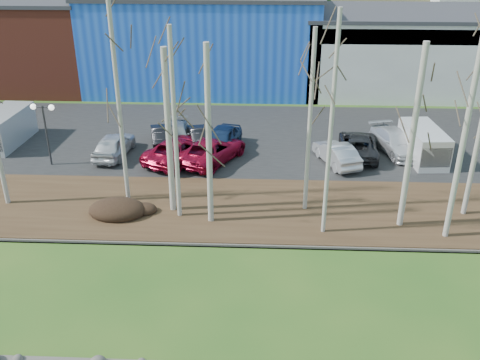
{
  "coord_description": "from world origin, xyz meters",
  "views": [
    {
      "loc": [
        -0.58,
        -10.22,
        13.61
      ],
      "look_at": [
        -1.62,
        12.93,
        2.5
      ],
      "focal_mm": 40.0,
      "sensor_mm": 36.0,
      "label": 1
    }
  ],
  "objects_px": {
    "car_5": "(336,153)",
    "car_6": "(358,145)",
    "street_lamp": "(44,118)",
    "car_8": "(179,149)",
    "car_3": "(176,135)",
    "car_4": "(221,140)",
    "car_9": "(201,136)",
    "car_2": "(212,150)",
    "car_1": "(163,135)",
    "van_white": "(424,145)",
    "van_grey": "(4,129)",
    "car_0": "(114,145)",
    "car_7": "(396,142)"
  },
  "relations": [
    {
      "from": "street_lamp",
      "to": "van_grey",
      "type": "height_order",
      "value": "street_lamp"
    },
    {
      "from": "car_1",
      "to": "car_3",
      "type": "bearing_deg",
      "value": 174.63
    },
    {
      "from": "car_3",
      "to": "van_grey",
      "type": "bearing_deg",
      "value": 175.35
    },
    {
      "from": "car_5",
      "to": "car_7",
      "type": "distance_m",
      "value": 4.56
    },
    {
      "from": "car_3",
      "to": "car_4",
      "type": "height_order",
      "value": "car_4"
    },
    {
      "from": "car_5",
      "to": "car_8",
      "type": "height_order",
      "value": "car_8"
    },
    {
      "from": "car_3",
      "to": "car_5",
      "type": "relative_size",
      "value": 1.12
    },
    {
      "from": "van_white",
      "to": "street_lamp",
      "type": "bearing_deg",
      "value": 179.86
    },
    {
      "from": "car_5",
      "to": "car_6",
      "type": "distance_m",
      "value": 2.13
    },
    {
      "from": "car_9",
      "to": "van_white",
      "type": "bearing_deg",
      "value": 159.43
    },
    {
      "from": "car_4",
      "to": "car_9",
      "type": "xyz_separation_m",
      "value": [
        -1.41,
        0.86,
        -0.08
      ]
    },
    {
      "from": "car_4",
      "to": "car_8",
      "type": "height_order",
      "value": "car_4"
    },
    {
      "from": "car_5",
      "to": "car_2",
      "type": "bearing_deg",
      "value": -20.44
    },
    {
      "from": "car_0",
      "to": "van_grey",
      "type": "xyz_separation_m",
      "value": [
        -7.84,
        1.61,
        0.36
      ]
    },
    {
      "from": "street_lamp",
      "to": "van_white",
      "type": "height_order",
      "value": "street_lamp"
    },
    {
      "from": "car_9",
      "to": "van_grey",
      "type": "relative_size",
      "value": 0.84
    },
    {
      "from": "car_5",
      "to": "van_white",
      "type": "xyz_separation_m",
      "value": [
        5.54,
        0.88,
        0.32
      ]
    },
    {
      "from": "street_lamp",
      "to": "car_7",
      "type": "distance_m",
      "value": 22.05
    },
    {
      "from": "car_1",
      "to": "car_5",
      "type": "distance_m",
      "value": 11.54
    },
    {
      "from": "car_2",
      "to": "van_grey",
      "type": "xyz_separation_m",
      "value": [
        -14.21,
        2.16,
        0.36
      ]
    },
    {
      "from": "car_1",
      "to": "car_7",
      "type": "xyz_separation_m",
      "value": [
        15.32,
        -0.47,
        0.0
      ]
    },
    {
      "from": "car_6",
      "to": "van_white",
      "type": "bearing_deg",
      "value": 177.59
    },
    {
      "from": "car_1",
      "to": "car_4",
      "type": "relative_size",
      "value": 0.92
    },
    {
      "from": "car_3",
      "to": "car_8",
      "type": "bearing_deg",
      "value": -83.55
    },
    {
      "from": "car_9",
      "to": "car_0",
      "type": "bearing_deg",
      "value": 5.76
    },
    {
      "from": "street_lamp",
      "to": "car_8",
      "type": "distance_m",
      "value": 8.27
    },
    {
      "from": "car_0",
      "to": "car_4",
      "type": "relative_size",
      "value": 0.94
    },
    {
      "from": "car_4",
      "to": "car_7",
      "type": "distance_m",
      "value": 11.36
    },
    {
      "from": "car_4",
      "to": "car_8",
      "type": "bearing_deg",
      "value": -133.26
    },
    {
      "from": "car_2",
      "to": "van_grey",
      "type": "distance_m",
      "value": 14.38
    },
    {
      "from": "van_grey",
      "to": "car_1",
      "type": "bearing_deg",
      "value": 4.01
    },
    {
      "from": "street_lamp",
      "to": "van_grey",
      "type": "relative_size",
      "value": 0.76
    },
    {
      "from": "car_6",
      "to": "car_9",
      "type": "distance_m",
      "value": 10.31
    },
    {
      "from": "car_5",
      "to": "car_8",
      "type": "xyz_separation_m",
      "value": [
        -9.78,
        0.07,
        0.06
      ]
    },
    {
      "from": "car_1",
      "to": "car_2",
      "type": "relative_size",
      "value": 0.8
    },
    {
      "from": "street_lamp",
      "to": "car_6",
      "type": "bearing_deg",
      "value": 12.74
    },
    {
      "from": "car_8",
      "to": "van_grey",
      "type": "xyz_separation_m",
      "value": [
        -12.15,
        2.16,
        0.36
      ]
    },
    {
      "from": "car_5",
      "to": "car_7",
      "type": "bearing_deg",
      "value": -172.86
    },
    {
      "from": "car_5",
      "to": "street_lamp",
      "type": "bearing_deg",
      "value": -16.93
    },
    {
      "from": "street_lamp",
      "to": "car_2",
      "type": "distance_m",
      "value": 10.26
    },
    {
      "from": "car_8",
      "to": "car_2",
      "type": "bearing_deg",
      "value": -152.56
    },
    {
      "from": "street_lamp",
      "to": "car_7",
      "type": "xyz_separation_m",
      "value": [
        21.72,
        3.0,
        -2.35
      ]
    },
    {
      "from": "car_6",
      "to": "van_grey",
      "type": "height_order",
      "value": "van_grey"
    },
    {
      "from": "car_3",
      "to": "car_8",
      "type": "distance_m",
      "value": 2.68
    },
    {
      "from": "car_1",
      "to": "car_5",
      "type": "bearing_deg",
      "value": 153.36
    },
    {
      "from": "car_2",
      "to": "car_9",
      "type": "distance_m",
      "value": 2.67
    },
    {
      "from": "car_7",
      "to": "van_grey",
      "type": "height_order",
      "value": "van_grey"
    },
    {
      "from": "car_3",
      "to": "car_9",
      "type": "height_order",
      "value": "car_9"
    },
    {
      "from": "car_6",
      "to": "car_7",
      "type": "bearing_deg",
      "value": -160.43
    },
    {
      "from": "street_lamp",
      "to": "car_1",
      "type": "distance_m",
      "value": 7.65
    }
  ]
}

